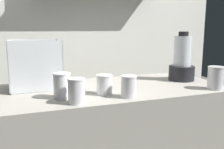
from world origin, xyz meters
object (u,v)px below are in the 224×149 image
(blender_pitcher, at_px, (182,62))
(juice_cup_orange_far_right, at_px, (216,79))
(carrot_display_bin, at_px, (35,73))
(juice_cup_orange_right, at_px, (129,88))
(juice_cup_carrot_left, at_px, (77,93))
(juice_cup_mango_middle, at_px, (104,86))
(juice_cup_mango_far_left, at_px, (62,87))

(blender_pitcher, height_order, juice_cup_orange_far_right, blender_pitcher)
(carrot_display_bin, xyz_separation_m, juice_cup_orange_right, (0.44, -0.38, -0.04))
(juice_cup_carrot_left, height_order, juice_cup_mango_middle, juice_cup_carrot_left)
(juice_cup_mango_far_left, relative_size, juice_cup_orange_right, 1.15)
(juice_cup_carrot_left, bearing_deg, juice_cup_orange_right, 3.05)
(juice_cup_mango_middle, bearing_deg, juice_cup_mango_far_left, 179.81)
(juice_cup_orange_right, bearing_deg, juice_cup_mango_middle, 135.51)
(carrot_display_bin, relative_size, blender_pitcher, 0.88)
(juice_cup_mango_far_left, distance_m, juice_cup_carrot_left, 0.13)
(juice_cup_mango_middle, xyz_separation_m, juice_cup_orange_far_right, (0.65, -0.11, 0.01))
(carrot_display_bin, distance_m, juice_cup_mango_far_left, 0.30)
(blender_pitcher, xyz_separation_m, juice_cup_mango_far_left, (-0.85, -0.18, -0.07))
(blender_pitcher, height_order, juice_cup_mango_far_left, blender_pitcher)
(juice_cup_mango_far_left, bearing_deg, juice_cup_orange_far_right, -7.23)
(juice_cup_mango_middle, bearing_deg, juice_cup_orange_far_right, -9.63)
(juice_cup_orange_right, bearing_deg, juice_cup_mango_far_left, 163.11)
(juice_cup_orange_right, bearing_deg, juice_cup_orange_far_right, -1.27)
(juice_cup_carrot_left, height_order, juice_cup_orange_right, juice_cup_carrot_left)
(juice_cup_mango_middle, relative_size, juice_cup_orange_right, 0.94)
(juice_cup_orange_right, xyz_separation_m, juice_cup_orange_far_right, (0.55, -0.01, 0.01))
(juice_cup_carrot_left, height_order, juice_cup_orange_far_right, juice_cup_orange_far_right)
(juice_cup_orange_right, bearing_deg, carrot_display_bin, 139.50)
(juice_cup_mango_far_left, distance_m, juice_cup_mango_middle, 0.23)
(carrot_display_bin, distance_m, juice_cup_mango_middle, 0.45)
(juice_cup_orange_right, distance_m, juice_cup_orange_far_right, 0.55)
(juice_cup_mango_middle, bearing_deg, blender_pitcher, 15.99)
(carrot_display_bin, bearing_deg, juice_cup_orange_right, -40.50)
(carrot_display_bin, bearing_deg, juice_cup_orange_far_right, -21.43)
(blender_pitcher, bearing_deg, juice_cup_orange_right, -152.05)
(blender_pitcher, xyz_separation_m, juice_cup_orange_far_right, (0.03, -0.29, -0.07))
(juice_cup_carrot_left, bearing_deg, juice_cup_mango_far_left, 113.84)
(blender_pitcher, bearing_deg, juice_cup_carrot_left, -159.94)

